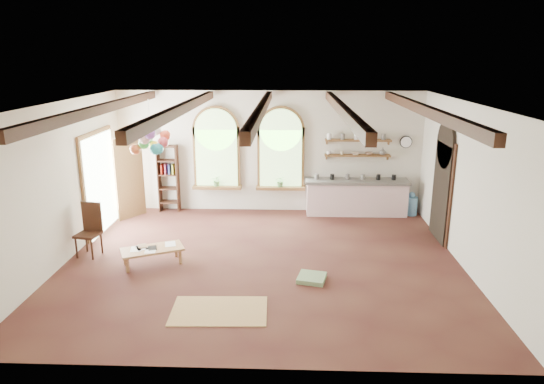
{
  "coord_description": "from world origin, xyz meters",
  "views": [
    {
      "loc": [
        0.54,
        -9.11,
        4.06
      ],
      "look_at": [
        0.17,
        0.6,
        1.32
      ],
      "focal_mm": 32.0,
      "sensor_mm": 36.0,
      "label": 1
    }
  ],
  "objects_px": {
    "kitchen_counter": "(356,197)",
    "balloon_cluster": "(151,140)",
    "side_chair": "(89,241)",
    "coffee_table": "(152,250)"
  },
  "relations": [
    {
      "from": "balloon_cluster",
      "to": "kitchen_counter",
      "type": "bearing_deg",
      "value": 25.88
    },
    {
      "from": "coffee_table",
      "to": "side_chair",
      "type": "bearing_deg",
      "value": 164.0
    },
    {
      "from": "balloon_cluster",
      "to": "coffee_table",
      "type": "bearing_deg",
      "value": -79.47
    },
    {
      "from": "coffee_table",
      "to": "side_chair",
      "type": "height_order",
      "value": "side_chair"
    },
    {
      "from": "kitchen_counter",
      "to": "coffee_table",
      "type": "bearing_deg",
      "value": -143.02
    },
    {
      "from": "side_chair",
      "to": "balloon_cluster",
      "type": "bearing_deg",
      "value": 29.14
    },
    {
      "from": "coffee_table",
      "to": "balloon_cluster",
      "type": "bearing_deg",
      "value": 100.53
    },
    {
      "from": "kitchen_counter",
      "to": "side_chair",
      "type": "xyz_separation_m",
      "value": [
        -5.95,
        -2.97,
        -0.15
      ]
    },
    {
      "from": "kitchen_counter",
      "to": "side_chair",
      "type": "relative_size",
      "value": 2.39
    },
    {
      "from": "kitchen_counter",
      "to": "balloon_cluster",
      "type": "xyz_separation_m",
      "value": [
        -4.71,
        -2.28,
        1.86
      ]
    }
  ]
}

